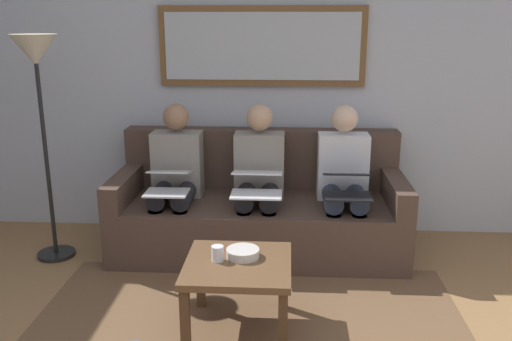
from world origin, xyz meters
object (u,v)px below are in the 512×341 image
(framed_mirror, at_px, (262,46))
(laptop_black, at_px, (347,184))
(laptop_white, at_px, (257,182))
(person_left, at_px, (344,177))
(cup, at_px, (218,254))
(bowl, at_px, (243,253))
(person_right, at_px, (175,175))
(couch, at_px, (259,210))
(standing_lamp, at_px, (38,76))
(person_middle, at_px, (259,176))
(laptop_silver, at_px, (169,181))
(coffee_table, at_px, (238,273))

(framed_mirror, height_order, laptop_black, framed_mirror)
(laptop_white, bearing_deg, person_left, -159.18)
(cup, relative_size, laptop_white, 0.24)
(bowl, distance_m, person_right, 1.25)
(couch, height_order, standing_lamp, standing_lamp)
(person_left, bearing_deg, person_right, 0.00)
(cup, height_order, person_right, person_right)
(laptop_black, bearing_deg, person_left, -90.00)
(person_middle, distance_m, person_right, 0.64)
(person_left, distance_m, laptop_white, 0.69)
(person_right, bearing_deg, person_left, 180.00)
(laptop_white, distance_m, person_right, 0.69)
(person_left, xyz_separation_m, laptop_black, (0.00, 0.24, 0.02))
(cup, height_order, person_middle, person_middle)
(person_left, relative_size, laptop_silver, 3.16)
(laptop_black, bearing_deg, person_middle, -20.57)
(person_left, relative_size, laptop_white, 3.10)
(person_left, distance_m, person_middle, 0.64)
(framed_mirror, height_order, person_middle, framed_mirror)
(couch, bearing_deg, framed_mirror, -90.00)
(cup, distance_m, laptop_silver, 1.02)
(framed_mirror, bearing_deg, bowl, 88.79)
(framed_mirror, xyz_separation_m, laptop_black, (-0.64, 0.70, -0.92))
(cup, relative_size, person_right, 0.08)
(laptop_black, relative_size, laptop_white, 1.00)
(person_right, height_order, standing_lamp, standing_lamp)
(bowl, xyz_separation_m, person_middle, (-0.03, -1.08, 0.15))
(laptop_silver, relative_size, standing_lamp, 0.22)
(couch, height_order, framed_mirror, framed_mirror)
(person_right, relative_size, standing_lamp, 0.69)
(cup, bearing_deg, standing_lamp, -34.34)
(laptop_black, bearing_deg, coffee_table, 52.59)
(person_left, distance_m, laptop_silver, 1.30)
(coffee_table, bearing_deg, person_left, -121.17)
(person_middle, bearing_deg, coffee_table, 87.26)
(framed_mirror, distance_m, standing_lamp, 1.69)
(coffee_table, height_order, laptop_white, laptop_white)
(bowl, bearing_deg, laptop_black, -128.65)
(bowl, bearing_deg, person_left, -121.89)
(laptop_white, bearing_deg, person_middle, -90.00)
(person_middle, height_order, laptop_silver, person_middle)
(cup, bearing_deg, person_right, -67.67)
(cup, relative_size, laptop_silver, 0.25)
(person_left, xyz_separation_m, person_right, (1.28, 0.00, 0.00))
(framed_mirror, xyz_separation_m, cup, (0.17, 1.60, -1.07))
(laptop_silver, bearing_deg, person_left, -169.24)
(cup, height_order, person_left, person_left)
(couch, distance_m, laptop_silver, 0.78)
(bowl, xyz_separation_m, laptop_silver, (0.61, -0.84, 0.17))
(person_middle, height_order, person_right, same)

